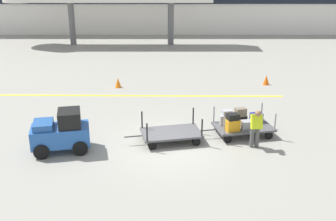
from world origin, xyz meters
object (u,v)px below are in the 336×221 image
Objects in this scene: baggage_cart_lead at (173,133)px; safety_cone_far at (120,83)px; baggage_cart_middle at (242,123)px; baggage_handler at (258,127)px; safety_cone_near at (268,80)px; baggage_tug at (63,132)px.

safety_cone_far is (-2.93, 7.28, -0.07)m from baggage_cart_lead.
baggage_cart_middle is 1.97× the size of baggage_handler.
baggage_cart_lead reaches higher than safety_cone_far.
safety_cone_far is (-6.11, 7.86, -0.59)m from baggage_handler.
baggage_cart_lead reaches higher than safety_cone_near.
baggage_tug is at bearing -168.24° from baggage_cart_lead.
baggage_tug is 7.05m from baggage_cart_middle.
baggage_tug is 12.93m from safety_cone_near.
baggage_cart_middle is at bearing -110.55° from safety_cone_near.
safety_cone_near is at bearing 54.73° from baggage_cart_lead.
baggage_cart_middle reaches higher than safety_cone_far.
baggage_tug is at bearing -168.10° from baggage_cart_middle.
baggage_cart_middle is (6.89, 1.45, -0.22)m from baggage_tug.
baggage_tug is 1.46× the size of baggage_handler.
baggage_tug is 0.74× the size of baggage_cart_lead.
safety_cone_near is (2.70, 7.21, -0.26)m from baggage_cart_middle.
safety_cone_near is at bearing 69.45° from baggage_cart_middle.
baggage_tug is 4.15× the size of safety_cone_far.
baggage_cart_lead is at bearing -167.91° from baggage_cart_middle.
baggage_cart_lead is at bearing 169.57° from baggage_handler.
safety_cone_far is (1.14, 8.12, -0.48)m from baggage_tug.
safety_cone_far is at bearing 127.86° from baggage_handler.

